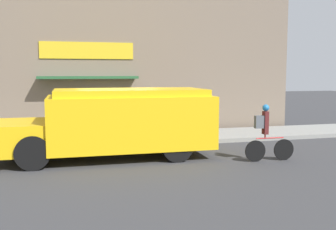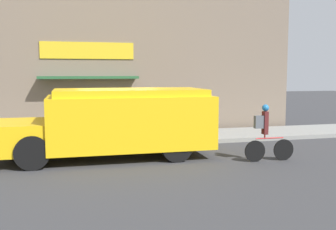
{
  "view_description": "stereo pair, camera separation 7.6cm",
  "coord_description": "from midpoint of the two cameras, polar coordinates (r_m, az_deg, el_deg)",
  "views": [
    {
      "loc": [
        -1.71,
        -13.02,
        2.53
      ],
      "look_at": [
        1.7,
        -0.2,
        1.1
      ],
      "focal_mm": 42.0,
      "sensor_mm": 36.0,
      "label": 1
    },
    {
      "loc": [
        -1.64,
        -13.04,
        2.53
      ],
      "look_at": [
        1.7,
        -0.2,
        1.1
      ],
      "focal_mm": 42.0,
      "sensor_mm": 36.0,
      "label": 2
    }
  ],
  "objects": [
    {
      "name": "ground_plane",
      "position": [
        13.38,
        -7.13,
        -4.8
      ],
      "size": [
        70.0,
        70.0,
        0.0
      ],
      "primitive_type": "plane",
      "color": "#38383A"
    },
    {
      "name": "trash_bin",
      "position": [
        15.74,
        0.16,
        -1.15
      ],
      "size": [
        0.63,
        0.63,
        0.76
      ],
      "color": "#38383D",
      "rests_on": "sidewalk"
    },
    {
      "name": "school_bus",
      "position": [
        11.78,
        -7.44,
        -0.93
      ],
      "size": [
        6.34,
        2.84,
        2.05
      ],
      "rotation": [
        0.0,
        0.0,
        -0.01
      ],
      "color": "yellow",
      "rests_on": "ground_plane"
    },
    {
      "name": "sidewalk",
      "position": [
        14.64,
        -7.8,
        -3.56
      ],
      "size": [
        28.0,
        2.61,
        0.15
      ],
      "color": "gray",
      "rests_on": "ground_plane"
    },
    {
      "name": "cyclist",
      "position": [
        11.56,
        14.21,
        -2.66
      ],
      "size": [
        1.51,
        0.2,
        1.64
      ],
      "rotation": [
        0.0,
        0.0,
        -0.03
      ],
      "color": "black",
      "rests_on": "ground_plane"
    },
    {
      "name": "storefront",
      "position": [
        16.05,
        -8.7,
        7.28
      ],
      "size": [
        16.09,
        0.95,
        5.74
      ],
      "color": "#756656",
      "rests_on": "ground_plane"
    }
  ]
}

